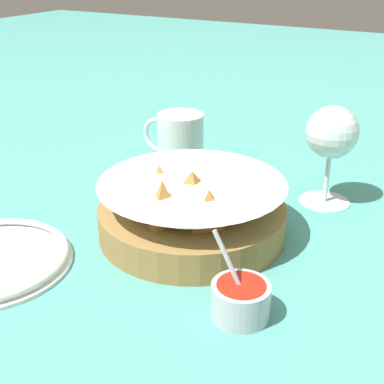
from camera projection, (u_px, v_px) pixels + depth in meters
The scene contains 5 objects.
ground_plane at pixel (160, 236), 0.72m from camera, with size 4.00×4.00×0.00m, color teal.
food_basket at pixel (192, 211), 0.71m from camera, with size 0.25×0.25×0.10m.
sauce_cup at pixel (241, 299), 0.55m from camera, with size 0.07×0.06×0.09m.
wine_glass at pixel (332, 136), 0.77m from camera, with size 0.08×0.08×0.15m.
beer_mug at pixel (180, 142), 0.93m from camera, with size 0.12×0.08×0.09m.
Camera 1 is at (-0.35, 0.52, 0.36)m, focal length 50.00 mm.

